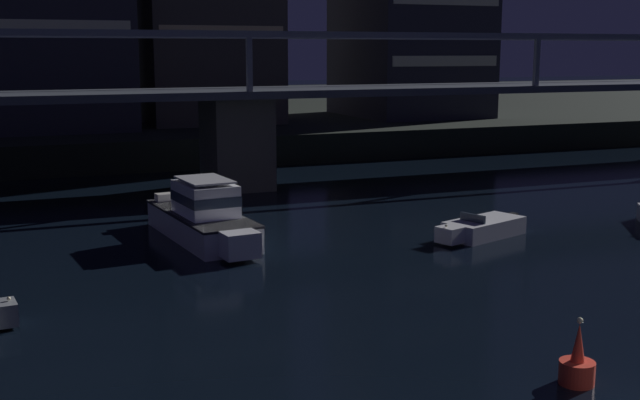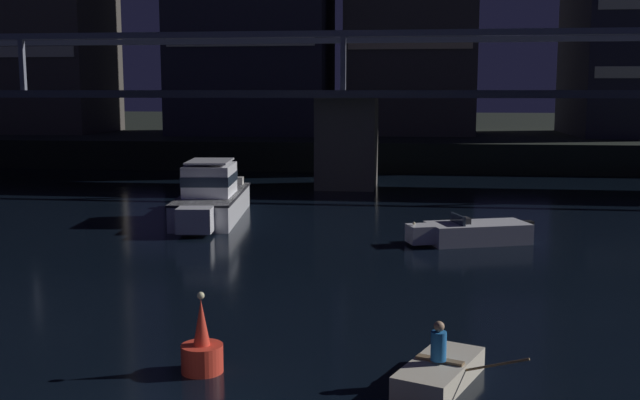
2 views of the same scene
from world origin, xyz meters
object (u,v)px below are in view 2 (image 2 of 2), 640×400
dinghy_with_paddler (440,371)px  river_bridge (347,116)px  cabin_cruiser_near_left (211,197)px  speedboat_mid_center (472,233)px  channel_buoy (202,350)px

dinghy_with_paddler → river_bridge: bearing=98.5°
river_bridge → cabin_cruiser_near_left: river_bridge is taller
speedboat_mid_center → river_bridge: bearing=110.9°
river_bridge → speedboat_mid_center: 18.62m
river_bridge → cabin_cruiser_near_left: size_ratio=9.06×
speedboat_mid_center → channel_buoy: (-6.75, -14.77, 0.06)m
dinghy_with_paddler → cabin_cruiser_near_left: bearing=117.7°
river_bridge → cabin_cruiser_near_left: bearing=-112.2°
river_bridge → dinghy_with_paddler: 32.44m
cabin_cruiser_near_left → speedboat_mid_center: (11.71, -4.19, -0.64)m
cabin_cruiser_near_left → speedboat_mid_center: size_ratio=1.82×
channel_buoy → dinghy_with_paddler: size_ratio=0.62×
cabin_cruiser_near_left → river_bridge: bearing=67.8°
river_bridge → speedboat_mid_center: (6.48, -16.99, -4.01)m
speedboat_mid_center → dinghy_with_paddler: (-1.74, -14.83, -0.14)m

